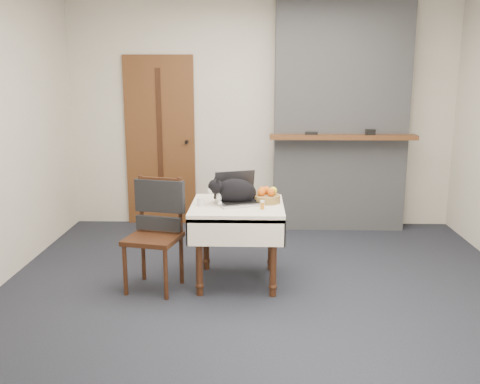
# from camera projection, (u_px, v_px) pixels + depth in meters

# --- Properties ---
(ground) EXTENTS (4.50, 4.50, 0.00)m
(ground) POSITION_uv_depth(u_px,v_px,m) (262.00, 286.00, 4.60)
(ground) COLOR black
(ground) RESTS_ON ground
(room_shell) EXTENTS (4.52, 4.01, 2.61)m
(room_shell) POSITION_uv_depth(u_px,v_px,m) (264.00, 76.00, 4.67)
(room_shell) COLOR beige
(room_shell) RESTS_ON ground
(door) EXTENTS (0.82, 0.10, 2.00)m
(door) POSITION_uv_depth(u_px,v_px,m) (160.00, 141.00, 6.34)
(door) COLOR brown
(door) RESTS_ON ground
(chimney) EXTENTS (1.62, 0.48, 2.60)m
(chimney) POSITION_uv_depth(u_px,v_px,m) (340.00, 117.00, 6.09)
(chimney) COLOR gray
(chimney) RESTS_ON ground
(side_table) EXTENTS (0.78, 0.78, 0.70)m
(side_table) POSITION_uv_depth(u_px,v_px,m) (237.00, 217.00, 4.56)
(side_table) COLOR #381E0F
(side_table) RESTS_ON ground
(laptop) EXTENTS (0.44, 0.41, 0.27)m
(laptop) POSITION_uv_depth(u_px,v_px,m) (238.00, 195.00, 4.57)
(laptop) COLOR #B7B7BC
(laptop) RESTS_ON side_table
(cat) EXTENTS (0.52, 0.30, 0.25)m
(cat) POSITION_uv_depth(u_px,v_px,m) (236.00, 191.00, 4.54)
(cat) COLOR black
(cat) RESTS_ON side_table
(cream_jar) EXTENTS (0.06, 0.06, 0.07)m
(cream_jar) POSITION_uv_depth(u_px,v_px,m) (201.00, 202.00, 4.48)
(cream_jar) COLOR white
(cream_jar) RESTS_ON side_table
(pill_bottle) EXTENTS (0.04, 0.04, 0.07)m
(pill_bottle) POSITION_uv_depth(u_px,v_px,m) (262.00, 205.00, 4.36)
(pill_bottle) COLOR #AF6A15
(pill_bottle) RESTS_ON side_table
(fruit_basket) EXTENTS (0.23, 0.23, 0.13)m
(fruit_basket) POSITION_uv_depth(u_px,v_px,m) (267.00, 196.00, 4.59)
(fruit_basket) COLOR olive
(fruit_basket) RESTS_ON side_table
(desk_clutter) EXTENTS (0.12, 0.12, 0.01)m
(desk_clutter) POSITION_uv_depth(u_px,v_px,m) (254.00, 202.00, 4.61)
(desk_clutter) COLOR black
(desk_clutter) RESTS_ON side_table
(chair) EXTENTS (0.50, 0.50, 0.94)m
(chair) POSITION_uv_depth(u_px,v_px,m) (157.00, 218.00, 4.49)
(chair) COLOR #381E0F
(chair) RESTS_ON ground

